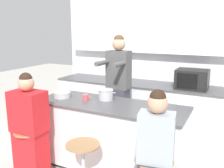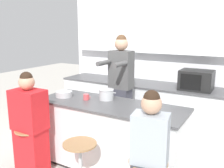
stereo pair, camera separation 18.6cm
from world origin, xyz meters
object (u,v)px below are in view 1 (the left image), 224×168
(bar_stool_leftmost, at_px, (31,151))
(microwave, at_px, (192,79))
(person_cooking, at_px, (118,91))
(bar_stool_center, at_px, (83,167))
(person_seated_near, at_px, (155,162))
(fruit_bowl, at_px, (62,95))
(coffee_cup_near, at_px, (86,97))
(banana_bunch, at_px, (156,113))
(potted_plant, at_px, (121,75))
(kitchen_island, at_px, (110,136))
(person_wrapped_blanket, at_px, (30,130))
(cooking_pot, at_px, (106,95))

(bar_stool_leftmost, height_order, microwave, microwave)
(bar_stool_leftmost, xyz_separation_m, person_cooking, (0.61, 1.32, 0.56))
(bar_stool_leftmost, bearing_deg, bar_stool_center, -0.75)
(bar_stool_leftmost, height_order, person_seated_near, person_seated_near)
(fruit_bowl, relative_size, coffee_cup_near, 2.20)
(microwave, bearing_deg, banana_bunch, -94.49)
(potted_plant, bearing_deg, microwave, -1.94)
(kitchen_island, distance_m, coffee_cup_near, 0.62)
(banana_bunch, height_order, microwave, microwave)
(microwave, distance_m, potted_plant, 1.30)
(person_cooking, height_order, person_seated_near, person_cooking)
(potted_plant, bearing_deg, bar_stool_leftmost, -98.53)
(kitchen_island, height_order, bar_stool_leftmost, kitchen_island)
(banana_bunch, bearing_deg, person_seated_near, -72.79)
(fruit_bowl, bearing_deg, bar_stool_leftmost, -96.05)
(bar_stool_leftmost, bearing_deg, potted_plant, 81.47)
(kitchen_island, xyz_separation_m, potted_plant, (-0.50, 1.43, 0.57))
(bar_stool_center, relative_size, coffee_cup_near, 5.87)
(coffee_cup_near, bearing_deg, fruit_bowl, -175.92)
(person_wrapped_blanket, xyz_separation_m, fruit_bowl, (0.05, 0.61, 0.32))
(bar_stool_center, distance_m, coffee_cup_near, 0.96)
(person_wrapped_blanket, height_order, microwave, person_wrapped_blanket)
(bar_stool_leftmost, distance_m, bar_stool_center, 0.81)
(kitchen_island, height_order, coffee_cup_near, coffee_cup_near)
(person_cooking, height_order, cooking_pot, person_cooking)
(microwave, bearing_deg, person_seated_near, -89.38)
(banana_bunch, relative_size, microwave, 0.36)
(person_seated_near, xyz_separation_m, coffee_cup_near, (-1.20, 0.63, 0.34))
(banana_bunch, bearing_deg, coffee_cup_near, 170.81)
(bar_stool_leftmost, height_order, bar_stool_center, same)
(microwave, bearing_deg, person_cooking, -145.56)
(kitchen_island, distance_m, cooking_pot, 0.57)
(bar_stool_center, bearing_deg, person_cooking, 98.55)
(bar_stool_center, bearing_deg, microwave, 68.31)
(person_seated_near, bearing_deg, banana_bunch, 97.31)
(cooking_pot, height_order, banana_bunch, cooking_pot)
(person_cooking, bearing_deg, bar_stool_leftmost, -113.29)
(cooking_pot, distance_m, coffee_cup_near, 0.28)
(cooking_pot, bearing_deg, kitchen_island, -47.74)
(microwave, bearing_deg, bar_stool_center, -111.69)
(bar_stool_leftmost, height_order, coffee_cup_near, coffee_cup_near)
(person_seated_near, relative_size, microwave, 2.67)
(banana_bunch, bearing_deg, bar_stool_center, -145.45)
(person_cooking, height_order, coffee_cup_near, person_cooking)
(bar_stool_center, relative_size, fruit_bowl, 2.67)
(kitchen_island, relative_size, potted_plant, 8.94)
(cooking_pot, xyz_separation_m, banana_bunch, (0.82, -0.32, -0.05))
(fruit_bowl, relative_size, potted_plant, 1.06)
(person_wrapped_blanket, height_order, cooking_pot, person_wrapped_blanket)
(bar_stool_leftmost, distance_m, cooking_pot, 1.22)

